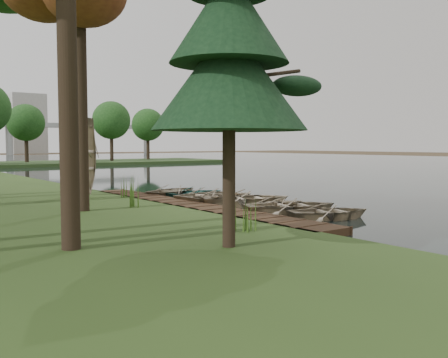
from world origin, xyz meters
TOP-DOWN VIEW (x-y plane):
  - ground at (0.00, 0.00)m, footprint 300.00×300.00m
  - water at (30.00, 20.00)m, footprint 130.00×200.00m
  - boardwalk at (-1.60, 0.00)m, footprint 1.60×16.00m
  - peninsula at (8.00, 50.00)m, footprint 50.00×14.00m
  - far_trees at (4.67, 50.00)m, footprint 45.60×5.60m
  - building_a at (30.00, 140.00)m, footprint 10.00×8.00m
  - rowboat_0 at (1.23, -5.32)m, footprint 3.76×3.23m
  - rowboat_1 at (0.92, -3.58)m, footprint 4.54×3.97m
  - rowboat_2 at (1.25, -2.44)m, footprint 3.12×2.26m
  - rowboat_3 at (1.07, -0.58)m, footprint 4.80×4.23m
  - rowboat_4 at (0.92, 0.82)m, footprint 4.09×3.18m
  - rowboat_5 at (0.85, 1.95)m, footprint 3.95×3.04m
  - rowboat_6 at (1.21, 3.67)m, footprint 3.23×2.36m
  - rowboat_7 at (0.72, 5.03)m, footprint 4.02×3.41m
  - stored_rowboat at (-3.61, 6.05)m, footprint 4.67×4.59m
  - pine_tree at (-5.59, -8.06)m, footprint 3.80×3.80m
  - reeds_0 at (-3.81, -6.57)m, footprint 0.60×0.60m
  - reeds_1 at (-4.01, 0.47)m, footprint 0.60×0.60m
  - reeds_2 at (-4.21, 6.61)m, footprint 0.60×0.60m
  - reeds_3 at (-2.60, 3.84)m, footprint 0.60×0.60m

SIDE VIEW (x-z plane):
  - ground at x=0.00m, z-range 0.00..0.00m
  - water at x=30.00m, z-range 0.00..0.05m
  - boardwalk at x=-1.60m, z-range 0.00..0.30m
  - peninsula at x=8.00m, z-range 0.00..0.45m
  - rowboat_2 at x=1.25m, z-range 0.05..0.69m
  - rowboat_6 at x=1.21m, z-range 0.05..0.70m
  - rowboat_0 at x=1.23m, z-range 0.05..0.71m
  - rowboat_7 at x=0.72m, z-range 0.05..0.76m
  - rowboat_5 at x=0.85m, z-range 0.05..0.81m
  - rowboat_4 at x=0.92m, z-range 0.05..0.83m
  - rowboat_1 at x=0.92m, z-range 0.05..0.83m
  - rowboat_3 at x=1.07m, z-range 0.05..0.88m
  - stored_rowboat at x=-3.61m, z-range 0.30..1.09m
  - reeds_0 at x=-3.81m, z-range 0.30..1.20m
  - reeds_2 at x=-4.21m, z-range 0.30..1.31m
  - reeds_1 at x=-4.01m, z-range 0.30..1.39m
  - reeds_3 at x=-2.60m, z-range 0.30..1.43m
  - pine_tree at x=-5.59m, z-range 1.22..9.18m
  - far_trees at x=4.67m, z-range 2.03..10.83m
  - building_a at x=30.00m, z-range 0.00..18.00m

